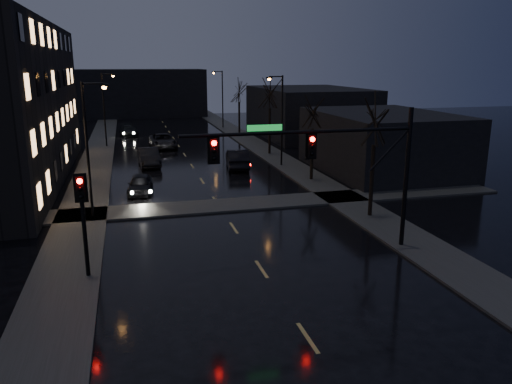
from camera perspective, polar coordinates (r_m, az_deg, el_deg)
ground at (r=16.11m, az=8.53°, el=-19.68°), size 160.00×160.00×0.00m
sidewalk_left at (r=48.12m, az=-17.86°, el=3.08°), size 3.00×140.00×0.12m
sidewalk_right at (r=50.01m, az=1.98°, el=4.19°), size 3.00×140.00×0.12m
sidewalk_cross at (r=32.43m, az=-4.21°, el=-1.56°), size 40.00×3.00×0.12m
commercial_right_near at (r=44.05m, az=14.19°, el=5.56°), size 10.00×14.00×5.00m
commercial_right_far at (r=64.52m, az=6.03°, el=9.08°), size 12.00×18.00×6.00m
far_block at (r=90.35m, az=-13.15°, el=10.96°), size 22.00×10.00×8.00m
signal_mast at (r=23.51m, az=9.14°, el=4.17°), size 11.11×0.41×7.00m
signal_pole_left at (r=22.10m, az=-19.20°, el=-2.07°), size 0.35×0.41×4.53m
tree_near at (r=29.76m, az=13.52°, el=8.73°), size 3.52×3.52×8.08m
tree_mid_a at (r=38.88m, az=6.56°, el=9.72°), size 3.30×3.30×7.58m
tree_mid_b at (r=50.20m, az=1.60°, el=11.76°), size 3.74×3.74×8.59m
tree_far at (r=63.78m, az=-1.96°, el=11.85°), size 3.43×3.43×7.88m
streetlight_l_near at (r=30.55m, az=-18.40°, el=5.80°), size 1.53×0.28×8.00m
streetlight_l_far at (r=57.38m, az=-16.81°, el=9.67°), size 1.53×0.28×8.00m
streetlight_r_mid at (r=44.36m, az=2.72°, el=9.01°), size 1.53×0.28×8.00m
streetlight_r_far at (r=71.51m, az=-4.02°, el=11.07°), size 1.53×0.28×8.00m
oncoming_car_a at (r=36.36m, az=-13.10°, el=0.87°), size 2.08×4.14×1.35m
oncoming_car_b at (r=46.12m, az=-12.14°, el=3.93°), size 1.96×4.97×1.61m
oncoming_car_c at (r=55.71m, az=-10.61°, el=5.78°), size 3.03×5.87×1.58m
oncoming_car_d at (r=66.14m, az=-14.37°, el=6.83°), size 2.53×4.95×1.38m
lead_car at (r=44.08m, az=-2.16°, el=3.82°), size 2.44×5.30×1.69m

